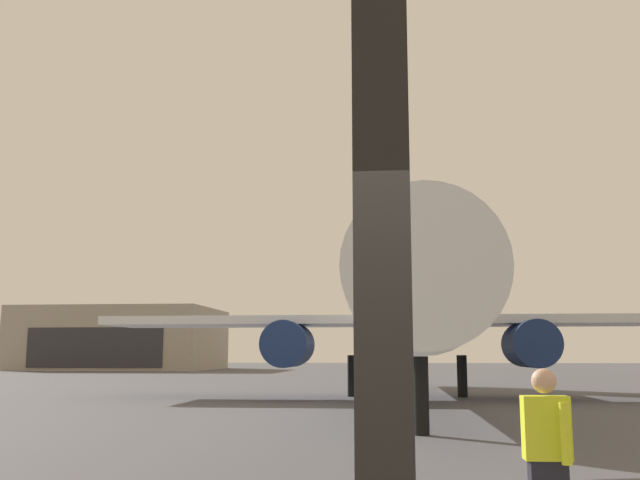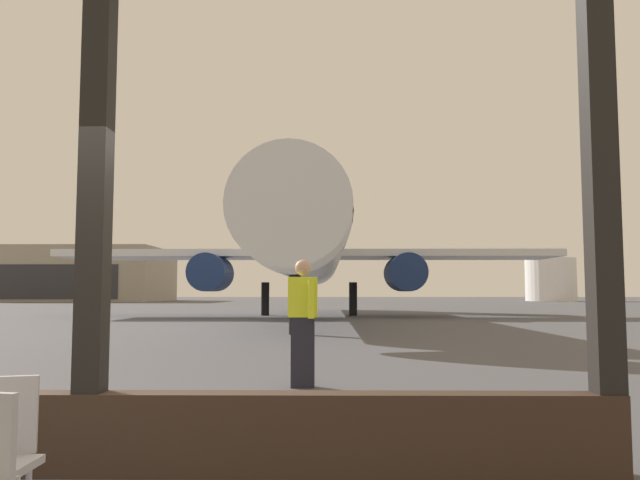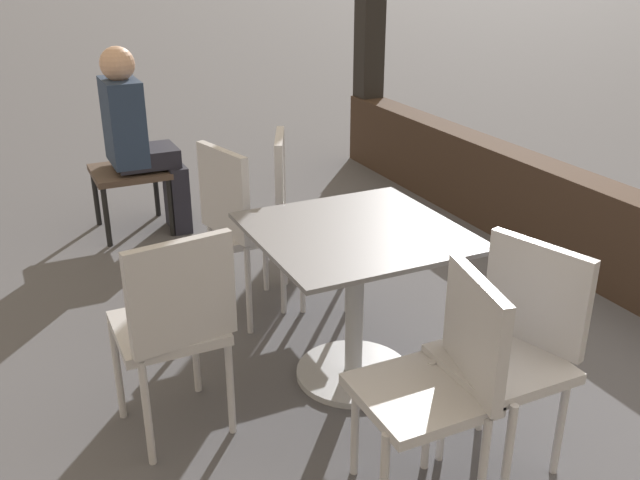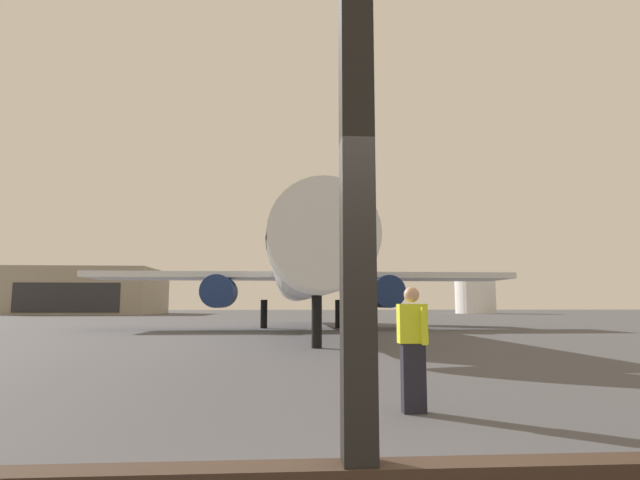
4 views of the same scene
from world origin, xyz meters
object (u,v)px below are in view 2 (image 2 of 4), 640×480
Objects in this scene: airplane at (308,247)px; ground_crew_worker at (303,321)px; distant_hangar at (84,275)px; fuel_storage_tank at (551,280)px.

airplane is 18.43× the size of ground_crew_worker.
ground_crew_worker is 86.13m from distant_hangar.
ground_crew_worker is at bearing -111.41° from fuel_storage_tank.
airplane is 23.33m from ground_crew_worker.
distant_hangar is (-33.52, 79.30, 2.73)m from ground_crew_worker.
fuel_storage_tank is (31.16, 79.47, 2.05)m from ground_crew_worker.
airplane reaches higher than distant_hangar.
airplane reaches higher than fuel_storage_tank.
fuel_storage_tank is (64.68, 0.18, -0.68)m from distant_hangar.
distant_hangar is at bearing 112.91° from ground_crew_worker.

